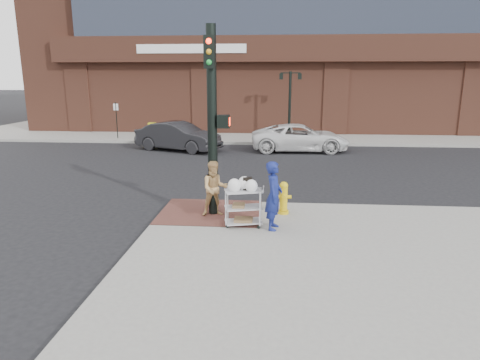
# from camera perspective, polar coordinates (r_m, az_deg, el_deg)

# --- Properties ---
(ground) EXTENTS (220.00, 220.00, 0.00)m
(ground) POSITION_cam_1_polar(r_m,az_deg,el_deg) (11.20, -1.57, -6.51)
(ground) COLOR black
(ground) RESTS_ON ground
(sidewalk_far) EXTENTS (65.00, 36.00, 0.15)m
(sidewalk_far) POSITION_cam_1_polar(r_m,az_deg,el_deg) (44.09, 19.83, 7.95)
(sidewalk_far) COLOR gray
(sidewalk_far) RESTS_ON ground
(brick_curb_ramp) EXTENTS (2.80, 2.40, 0.01)m
(brick_curb_ramp) POSITION_cam_1_polar(r_m,az_deg,el_deg) (12.07, -3.94, -4.25)
(brick_curb_ramp) COLOR #502E25
(brick_curb_ramp) RESTS_ON sidewalk_near
(lamp_post) EXTENTS (1.32, 0.22, 4.00)m
(lamp_post) POSITION_cam_1_polar(r_m,az_deg,el_deg) (26.49, 6.66, 10.89)
(lamp_post) COLOR black
(lamp_post) RESTS_ON sidewalk_far
(parking_sign) EXTENTS (0.05, 0.05, 2.20)m
(parking_sign) POSITION_cam_1_polar(r_m,az_deg,el_deg) (27.35, -16.12, 7.66)
(parking_sign) COLOR black
(parking_sign) RESTS_ON sidewalk_far
(traffic_signal_pole) EXTENTS (0.61, 0.51, 5.00)m
(traffic_signal_pole) POSITION_cam_1_polar(r_m,az_deg,el_deg) (11.39, -3.64, 8.44)
(traffic_signal_pole) COLOR black
(traffic_signal_pole) RESTS_ON sidewalk_near
(woman_blue) EXTENTS (0.50, 0.68, 1.71)m
(woman_blue) POSITION_cam_1_polar(r_m,az_deg,el_deg) (10.55, 4.53, -2.09)
(woman_blue) COLOR navy
(woman_blue) RESTS_ON sidewalk_near
(pedestrian_tan) EXTENTS (0.87, 0.76, 1.51)m
(pedestrian_tan) POSITION_cam_1_polar(r_m,az_deg,el_deg) (11.58, -3.37, -1.15)
(pedestrian_tan) COLOR tan
(pedestrian_tan) RESTS_ON sidewalk_near
(sedan_dark) EXTENTS (4.88, 3.16, 1.52)m
(sedan_dark) POSITION_cam_1_polar(r_m,az_deg,el_deg) (23.02, -8.25, 5.79)
(sedan_dark) COLOR black
(sedan_dark) RESTS_ON ground
(minivan_white) EXTENTS (5.20, 2.56, 1.42)m
(minivan_white) POSITION_cam_1_polar(r_m,az_deg,el_deg) (22.83, 8.02, 5.60)
(minivan_white) COLOR silver
(minivan_white) RESTS_ON ground
(utility_cart) EXTENTS (1.01, 0.72, 1.27)m
(utility_cart) POSITION_cam_1_polar(r_m,az_deg,el_deg) (10.80, 0.47, -3.23)
(utility_cart) COLOR #AAABB0
(utility_cart) RESTS_ON sidewalk_near
(fire_hydrant) EXTENTS (0.43, 0.30, 0.91)m
(fire_hydrant) POSITION_cam_1_polar(r_m,az_deg,el_deg) (11.85, 5.83, -2.32)
(fire_hydrant) COLOR gold
(fire_hydrant) RESTS_ON sidewalk_near
(newsbox_red) EXTENTS (0.47, 0.44, 0.93)m
(newsbox_red) POSITION_cam_1_polar(r_m,az_deg,el_deg) (26.95, -8.89, 6.59)
(newsbox_red) COLOR #B21E14
(newsbox_red) RESTS_ON sidewalk_far
(newsbox_yellow) EXTENTS (0.43, 0.39, 0.99)m
(newsbox_yellow) POSITION_cam_1_polar(r_m,az_deg,el_deg) (26.56, -11.60, 6.44)
(newsbox_yellow) COLOR gold
(newsbox_yellow) RESTS_ON sidewalk_far
(newsbox_blue) EXTENTS (0.45, 0.42, 1.03)m
(newsbox_blue) POSITION_cam_1_polar(r_m,az_deg,el_deg) (26.16, -7.48, 6.53)
(newsbox_blue) COLOR navy
(newsbox_blue) RESTS_ON sidewalk_far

